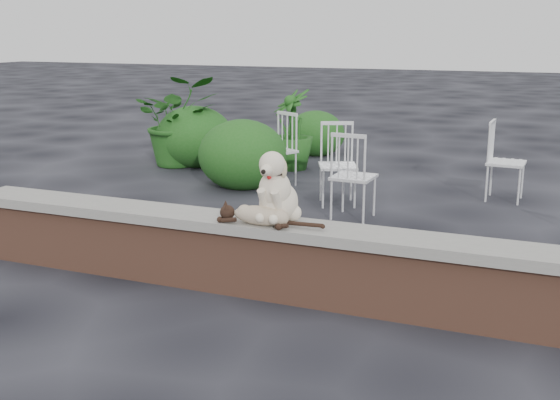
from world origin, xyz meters
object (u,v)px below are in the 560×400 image
at_px(chair_b, 276,150).
at_px(chair_e, 506,161).
at_px(chair_a, 338,164).
at_px(potted_plant_b, 292,129).
at_px(cat, 261,214).
at_px(dog, 279,185).
at_px(potted_plant_a, 178,121).
at_px(chair_c, 354,175).

height_order(chair_b, chair_e, same).
relative_size(chair_a, potted_plant_b, 0.81).
relative_size(chair_b, chair_e, 1.00).
distance_m(cat, chair_a, 2.94).
bearing_deg(chair_e, dog, 162.35).
relative_size(chair_a, potted_plant_a, 0.70).
distance_m(dog, chair_e, 3.97).
distance_m(chair_e, potted_plant_b, 3.11).
height_order(cat, chair_a, chair_a).
distance_m(cat, chair_b, 3.80).
relative_size(chair_c, chair_a, 1.00).
relative_size(cat, chair_a, 1.02).
bearing_deg(chair_b, chair_c, -11.85).
height_order(cat, chair_c, chair_c).
distance_m(dog, potted_plant_b, 4.77).
height_order(dog, chair_e, dog).
height_order(chair_b, chair_a, same).
bearing_deg(chair_b, chair_a, -3.61).
bearing_deg(chair_a, chair_b, 125.82).
bearing_deg(potted_plant_a, potted_plant_b, 12.54).
bearing_deg(chair_a, chair_c, -79.26).
distance_m(cat, potted_plant_b, 4.88).
relative_size(chair_e, chair_a, 1.00).
bearing_deg(chair_e, chair_b, 99.00).
distance_m(cat, chair_e, 4.12).
xyz_separation_m(chair_b, chair_e, (2.81, 0.28, 0.00)).
xyz_separation_m(dog, chair_e, (1.41, 3.69, -0.39)).
xyz_separation_m(chair_e, potted_plant_a, (-4.66, 0.43, 0.20)).
height_order(chair_b, potted_plant_b, potted_plant_b).
distance_m(dog, potted_plant_a, 5.25).
distance_m(cat, chair_c, 2.43).
relative_size(dog, potted_plant_a, 0.42).
height_order(chair_b, potted_plant_a, potted_plant_a).
bearing_deg(chair_c, potted_plant_a, -26.28).
height_order(chair_e, potted_plant_b, potted_plant_b).
height_order(dog, potted_plant_a, potted_plant_a).
xyz_separation_m(chair_e, chair_a, (-1.78, -0.92, 0.00)).
bearing_deg(chair_c, chair_a, -53.11).
relative_size(dog, chair_a, 0.59).
height_order(chair_a, potted_plant_b, potted_plant_b).
relative_size(cat, potted_plant_b, 0.83).
distance_m(chair_c, potted_plant_a, 3.70).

